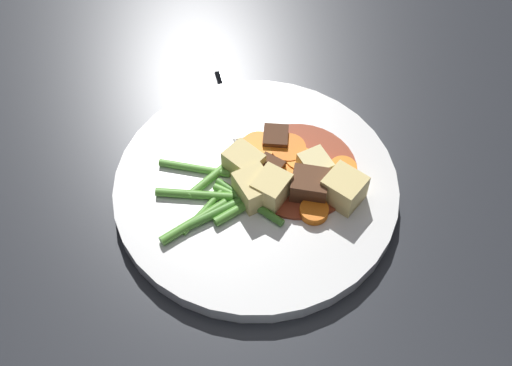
# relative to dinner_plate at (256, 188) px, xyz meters

# --- Properties ---
(ground_plane) EXTENTS (3.00, 3.00, 0.00)m
(ground_plane) POSITION_rel_dinner_plate_xyz_m (0.00, 0.00, -0.01)
(ground_plane) COLOR #26282D
(dinner_plate) EXTENTS (0.27, 0.27, 0.02)m
(dinner_plate) POSITION_rel_dinner_plate_xyz_m (0.00, 0.00, 0.00)
(dinner_plate) COLOR white
(dinner_plate) RESTS_ON ground_plane
(stew_sauce) EXTENTS (0.11, 0.11, 0.00)m
(stew_sauce) POSITION_rel_dinner_plate_xyz_m (0.04, -0.01, 0.01)
(stew_sauce) COLOR #93381E
(stew_sauce) RESTS_ON dinner_plate
(carrot_slice_0) EXTENTS (0.05, 0.05, 0.01)m
(carrot_slice_0) POSITION_rel_dinner_plate_xyz_m (0.05, 0.01, 0.02)
(carrot_slice_0) COLOR orange
(carrot_slice_0) RESTS_ON dinner_plate
(carrot_slice_1) EXTENTS (0.04, 0.04, 0.01)m
(carrot_slice_1) POSITION_rel_dinner_plate_xyz_m (0.07, -0.04, 0.01)
(carrot_slice_1) COLOR orange
(carrot_slice_1) RESTS_ON dinner_plate
(carrot_slice_2) EXTENTS (0.05, 0.05, 0.01)m
(carrot_slice_2) POSITION_rel_dinner_plate_xyz_m (0.03, 0.03, 0.02)
(carrot_slice_2) COLOR orange
(carrot_slice_2) RESTS_ON dinner_plate
(carrot_slice_3) EXTENTS (0.03, 0.03, 0.01)m
(carrot_slice_3) POSITION_rel_dinner_plate_xyz_m (0.03, 0.01, 0.01)
(carrot_slice_3) COLOR orange
(carrot_slice_3) RESTS_ON dinner_plate
(carrot_slice_4) EXTENTS (0.03, 0.03, 0.01)m
(carrot_slice_4) POSITION_rel_dinner_plate_xyz_m (0.03, -0.02, 0.01)
(carrot_slice_4) COLOR orange
(carrot_slice_4) RESTS_ON dinner_plate
(carrot_slice_5) EXTENTS (0.03, 0.03, 0.01)m
(carrot_slice_5) POSITION_rel_dinner_plate_xyz_m (0.05, -0.01, 0.01)
(carrot_slice_5) COLOR orange
(carrot_slice_5) RESTS_ON dinner_plate
(carrot_slice_6) EXTENTS (0.03, 0.03, 0.01)m
(carrot_slice_6) POSITION_rel_dinner_plate_xyz_m (0.02, -0.06, 0.01)
(carrot_slice_6) COLOR orange
(carrot_slice_6) RESTS_ON dinner_plate
(potato_chunk_0) EXTENTS (0.04, 0.04, 0.03)m
(potato_chunk_0) POSITION_rel_dinner_plate_xyz_m (0.05, -0.07, 0.02)
(potato_chunk_0) COLOR #E5CC7A
(potato_chunk_0) RESTS_ON dinner_plate
(potato_chunk_1) EXTENTS (0.04, 0.04, 0.03)m
(potato_chunk_1) POSITION_rel_dinner_plate_xyz_m (0.00, -0.02, 0.02)
(potato_chunk_1) COLOR #E5CC7A
(potato_chunk_1) RESTS_ON dinner_plate
(potato_chunk_2) EXTENTS (0.03, 0.03, 0.02)m
(potato_chunk_2) POSITION_rel_dinner_plate_xyz_m (0.05, -0.03, 0.02)
(potato_chunk_2) COLOR #EAD68C
(potato_chunk_2) RESTS_ON dinner_plate
(potato_chunk_3) EXTENTS (0.04, 0.04, 0.03)m
(potato_chunk_3) POSITION_rel_dinner_plate_xyz_m (-0.01, -0.01, 0.02)
(potato_chunk_3) COLOR #E5CC7A
(potato_chunk_3) RESTS_ON dinner_plate
(potato_chunk_4) EXTENTS (0.03, 0.04, 0.03)m
(potato_chunk_4) POSITION_rel_dinner_plate_xyz_m (0.00, 0.02, 0.02)
(potato_chunk_4) COLOR #E5CC7A
(potato_chunk_4) RESTS_ON dinner_plate
(meat_chunk_0) EXTENTS (0.02, 0.03, 0.02)m
(meat_chunk_0) POSITION_rel_dinner_plate_xyz_m (0.02, 0.00, 0.02)
(meat_chunk_0) COLOR #4C2B19
(meat_chunk_0) RESTS_ON dinner_plate
(meat_chunk_1) EXTENTS (0.04, 0.04, 0.02)m
(meat_chunk_1) POSITION_rel_dinner_plate_xyz_m (0.04, 0.02, 0.02)
(meat_chunk_1) COLOR #4C2B19
(meat_chunk_1) RESTS_ON dinner_plate
(meat_chunk_2) EXTENTS (0.04, 0.04, 0.03)m
(meat_chunk_2) POSITION_rel_dinner_plate_xyz_m (0.03, -0.04, 0.02)
(meat_chunk_2) COLOR #56331E
(meat_chunk_2) RESTS_ON dinner_plate
(green_bean_0) EXTENTS (0.03, 0.06, 0.01)m
(green_bean_0) POSITION_rel_dinner_plate_xyz_m (-0.02, -0.01, 0.01)
(green_bean_0) COLOR #66AD42
(green_bean_0) RESTS_ON dinner_plate
(green_bean_1) EXTENTS (0.07, 0.01, 0.01)m
(green_bean_1) POSITION_rel_dinner_plate_xyz_m (-0.07, 0.00, 0.01)
(green_bean_1) COLOR #599E38
(green_bean_1) RESTS_ON dinner_plate
(green_bean_2) EXTENTS (0.08, 0.02, 0.01)m
(green_bean_2) POSITION_rel_dinner_plate_xyz_m (-0.02, -0.02, 0.01)
(green_bean_2) COLOR #599E38
(green_bean_2) RESTS_ON dinner_plate
(green_bean_3) EXTENTS (0.06, 0.06, 0.01)m
(green_bean_3) POSITION_rel_dinner_plate_xyz_m (-0.05, 0.02, 0.01)
(green_bean_3) COLOR #599E38
(green_bean_3) RESTS_ON dinner_plate
(green_bean_4) EXTENTS (0.05, 0.01, 0.01)m
(green_bean_4) POSITION_rel_dinner_plate_xyz_m (-0.03, 0.03, 0.01)
(green_bean_4) COLOR #66AD42
(green_bean_4) RESTS_ON dinner_plate
(green_bean_5) EXTENTS (0.08, 0.02, 0.01)m
(green_bean_5) POSITION_rel_dinner_plate_xyz_m (-0.04, -0.01, 0.01)
(green_bean_5) COLOR #4C8E33
(green_bean_5) RESTS_ON dinner_plate
(green_bean_6) EXTENTS (0.05, 0.06, 0.01)m
(green_bean_6) POSITION_rel_dinner_plate_xyz_m (-0.04, 0.05, 0.01)
(green_bean_6) COLOR #66AD42
(green_bean_6) RESTS_ON dinner_plate
(green_bean_7) EXTENTS (0.06, 0.02, 0.01)m
(green_bean_7) POSITION_rel_dinner_plate_xyz_m (-0.06, 0.01, 0.01)
(green_bean_7) COLOR #599E38
(green_bean_7) RESTS_ON dinner_plate
(green_bean_8) EXTENTS (0.02, 0.08, 0.01)m
(green_bean_8) POSITION_rel_dinner_plate_xyz_m (-0.02, -0.01, 0.01)
(green_bean_8) COLOR #4C8E33
(green_bean_8) RESTS_ON dinner_plate
(fork) EXTENTS (0.09, 0.16, 0.00)m
(fork) POSITION_rel_dinner_plate_xyz_m (0.04, 0.08, 0.01)
(fork) COLOR silver
(fork) RESTS_ON dinner_plate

